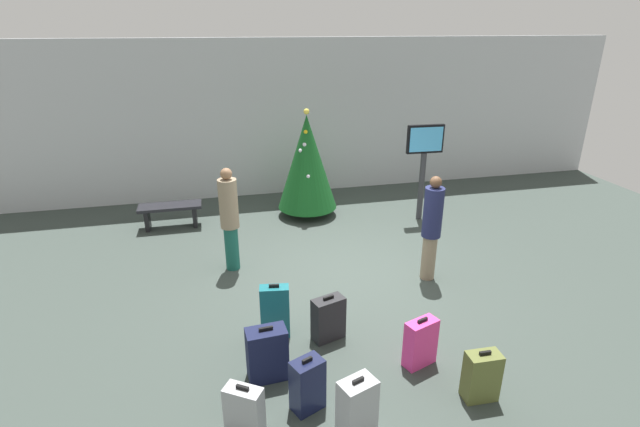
% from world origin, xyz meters
% --- Properties ---
extents(ground_plane, '(16.00, 16.00, 0.00)m').
position_xyz_m(ground_plane, '(0.00, 0.00, 0.00)').
color(ground_plane, '#38423D').
extents(back_wall, '(16.00, 0.20, 3.58)m').
position_xyz_m(back_wall, '(0.00, 4.40, 1.79)').
color(back_wall, '#B7BCC1').
rests_on(back_wall, ground_plane).
extents(holiday_tree, '(1.25, 1.25, 2.28)m').
position_xyz_m(holiday_tree, '(-0.17, 2.74, 1.18)').
color(holiday_tree, '#4C3319').
rests_on(holiday_tree, ground_plane).
extents(flight_info_kiosk, '(0.76, 0.12, 2.00)m').
position_xyz_m(flight_info_kiosk, '(2.10, 1.99, 1.37)').
color(flight_info_kiosk, '#333338').
rests_on(flight_info_kiosk, ground_plane).
extents(waiting_bench, '(1.23, 0.44, 0.48)m').
position_xyz_m(waiting_bench, '(-2.99, 2.71, 0.35)').
color(waiting_bench, black).
rests_on(waiting_bench, ground_plane).
extents(traveller_0, '(0.43, 0.43, 1.76)m').
position_xyz_m(traveller_0, '(-1.88, 0.67, 0.94)').
color(traveller_0, '#19594C').
rests_on(traveller_0, ground_plane).
extents(traveller_1, '(0.33, 0.33, 1.73)m').
position_xyz_m(traveller_1, '(1.17, -0.38, 0.92)').
color(traveller_1, gray).
rests_on(traveller_1, ground_plane).
extents(suitcase_0, '(0.40, 0.34, 0.65)m').
position_xyz_m(suitcase_0, '(-1.29, -2.69, 0.31)').
color(suitcase_0, '#141938').
rests_on(suitcase_0, ground_plane).
extents(suitcase_1, '(0.46, 0.33, 0.63)m').
position_xyz_m(suitcase_1, '(-0.78, -1.55, 0.30)').
color(suitcase_1, '#232326').
rests_on(suitcase_1, ground_plane).
extents(suitcase_2, '(0.43, 0.37, 0.54)m').
position_xyz_m(suitcase_2, '(-1.97, -2.81, 0.25)').
color(suitcase_2, '#9EA0A5').
rests_on(suitcase_2, ground_plane).
extents(suitcase_3, '(0.48, 0.30, 0.69)m').
position_xyz_m(suitcase_3, '(-1.65, -2.11, 0.33)').
color(suitcase_3, '#141938').
rests_on(suitcase_3, ground_plane).
extents(suitcase_4, '(0.44, 0.31, 0.64)m').
position_xyz_m(suitcase_4, '(0.17, -2.30, 0.30)').
color(suitcase_4, '#E5388C').
rests_on(suitcase_4, ground_plane).
extents(suitcase_5, '(0.40, 0.23, 0.77)m').
position_xyz_m(suitcase_5, '(-1.44, -1.33, 0.36)').
color(suitcase_5, '#19606B').
rests_on(suitcase_5, ground_plane).
extents(suitcase_6, '(0.38, 0.23, 0.62)m').
position_xyz_m(suitcase_6, '(0.58, -2.97, 0.29)').
color(suitcase_6, '#59602D').
rests_on(suitcase_6, ground_plane).
extents(suitcase_7, '(0.43, 0.35, 0.66)m').
position_xyz_m(suitcase_7, '(-0.88, -3.10, 0.31)').
color(suitcase_7, '#9EA0A5').
rests_on(suitcase_7, ground_plane).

